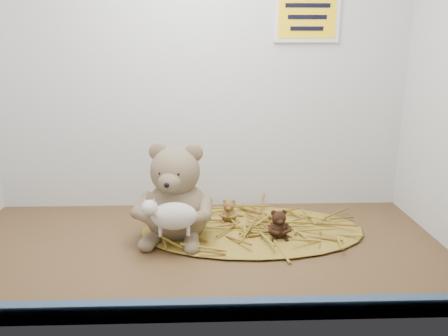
{
  "coord_description": "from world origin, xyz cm",
  "views": [
    {
      "loc": [
        2.73,
        -97.16,
        47.04
      ],
      "look_at": [
        6.09,
        1.84,
        19.53
      ],
      "focal_mm": 35.0,
      "sensor_mm": 36.0,
      "label": 1
    }
  ],
  "objects_px": {
    "toy_lamb": "(174,216)",
    "main_teddy": "(176,192)",
    "mini_teddy_brown": "(279,223)",
    "mini_teddy_tan": "(229,209)"
  },
  "relations": [
    {
      "from": "toy_lamb",
      "to": "main_teddy",
      "type": "bearing_deg",
      "value": 90.0
    },
    {
      "from": "main_teddy",
      "to": "mini_teddy_brown",
      "type": "distance_m",
      "value": 0.27
    },
    {
      "from": "toy_lamb",
      "to": "mini_teddy_tan",
      "type": "height_order",
      "value": "toy_lamb"
    },
    {
      "from": "toy_lamb",
      "to": "mini_teddy_brown",
      "type": "distance_m",
      "value": 0.26
    },
    {
      "from": "toy_lamb",
      "to": "mini_teddy_brown",
      "type": "relative_size",
      "value": 1.92
    },
    {
      "from": "toy_lamb",
      "to": "mini_teddy_tan",
      "type": "distance_m",
      "value": 0.22
    },
    {
      "from": "mini_teddy_tan",
      "to": "main_teddy",
      "type": "bearing_deg",
      "value": -137.28
    },
    {
      "from": "toy_lamb",
      "to": "mini_teddy_tan",
      "type": "relative_size",
      "value": 2.26
    },
    {
      "from": "main_teddy",
      "to": "mini_teddy_brown",
      "type": "height_order",
      "value": "main_teddy"
    },
    {
      "from": "main_teddy",
      "to": "toy_lamb",
      "type": "distance_m",
      "value": 0.09
    }
  ]
}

